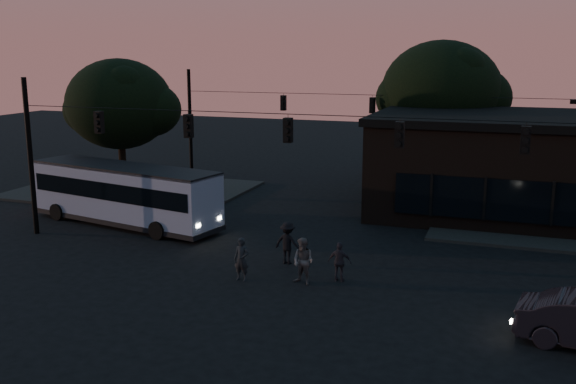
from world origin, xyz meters
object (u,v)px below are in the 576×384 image
(building, at_px, (520,165))
(pedestrian_a, at_px, (242,259))
(pedestrian_c, at_px, (340,262))
(pedestrian_d, at_px, (288,243))
(bus, at_px, (125,192))
(pedestrian_b, at_px, (303,261))

(building, bearing_deg, pedestrian_a, -124.05)
(pedestrian_c, height_order, pedestrian_d, pedestrian_d)
(building, height_order, pedestrian_d, building)
(building, bearing_deg, pedestrian_d, -126.25)
(bus, distance_m, pedestrian_c, 13.28)
(building, relative_size, bus, 1.39)
(bus, relative_size, pedestrian_c, 7.12)
(pedestrian_a, distance_m, pedestrian_d, 2.70)
(bus, xyz_separation_m, pedestrian_d, (9.88, -3.08, -0.82))
(pedestrian_a, bearing_deg, pedestrian_c, 18.99)
(pedestrian_b, bearing_deg, pedestrian_c, 47.40)
(pedestrian_c, bearing_deg, pedestrian_d, -29.82)
(building, height_order, pedestrian_c, building)
(pedestrian_a, xyz_separation_m, pedestrian_b, (2.36, 0.40, 0.06))
(building, height_order, pedestrian_b, building)
(building, xyz_separation_m, pedestrian_b, (-7.57, -14.29, -1.81))
(building, bearing_deg, bus, -154.16)
(pedestrian_c, bearing_deg, pedestrian_b, 28.87)
(bus, distance_m, pedestrian_a, 10.53)
(pedestrian_c, distance_m, pedestrian_d, 2.94)
(bus, height_order, pedestrian_d, bus)
(bus, relative_size, pedestrian_d, 6.23)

